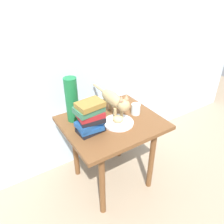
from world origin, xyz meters
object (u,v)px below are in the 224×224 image
cat (114,100)px  candle_jar (136,110)px  plate (118,123)px  bread_roll (118,119)px  side_table (112,132)px  green_vase (72,100)px  book_stack (90,117)px

cat → candle_jar: cat is taller
plate → bread_roll: bearing=-174.3°
candle_jar → side_table: bearing=177.1°
bread_roll → green_vase: (-0.25, 0.22, 0.13)m
bread_roll → green_vase: 0.36m
bread_roll → book_stack: (-0.21, 0.02, 0.08)m
side_table → plate: (0.02, -0.05, 0.10)m
side_table → candle_jar: (0.21, -0.01, 0.13)m
cat → book_stack: size_ratio=2.02×
side_table → cat: size_ratio=1.48×
side_table → green_vase: green_vase is taller
plate → candle_jar: 0.19m
book_stack → bread_roll: bearing=-4.6°
side_table → cat: 0.24m
cat → green_vase: (-0.29, 0.11, 0.04)m
side_table → cat: cat is taller
side_table → candle_jar: size_ratio=8.34×
plate → bread_roll: size_ratio=2.78×
green_vase → side_table: bearing=-37.1°
cat → candle_jar: (0.16, -0.07, -0.09)m
bread_roll → cat: cat is taller
plate → cat: bearing=73.0°
side_table → bread_roll: (0.02, -0.05, 0.13)m
cat → book_stack: bearing=-160.0°
bread_roll → green_vase: green_vase is taller
bread_roll → cat: size_ratio=0.17×
cat → candle_jar: size_ratio=5.64×
plate → candle_jar: bearing=11.5°
side_table → green_vase: (-0.23, 0.17, 0.26)m
book_stack → green_vase: 0.21m
side_table → cat: (0.06, 0.06, 0.23)m
candle_jar → bread_roll: bearing=-168.5°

